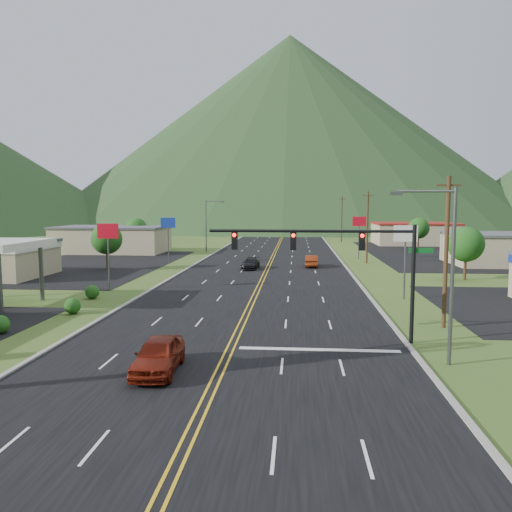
# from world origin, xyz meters

# --- Properties ---
(ground) EXTENTS (500.00, 500.00, 0.00)m
(ground) POSITION_xyz_m (0.00, 0.00, 0.00)
(ground) COLOR #2B491A
(ground) RESTS_ON ground
(road) EXTENTS (20.00, 460.00, 0.04)m
(road) POSITION_xyz_m (0.00, 0.00, 0.00)
(road) COLOR black
(road) RESTS_ON ground
(curb_east) EXTENTS (0.30, 460.00, 0.14)m
(curb_east) POSITION_xyz_m (10.15, 0.00, 0.00)
(curb_east) COLOR gray
(curb_east) RESTS_ON ground
(traffic_signal) EXTENTS (13.10, 0.43, 7.00)m
(traffic_signal) POSITION_xyz_m (6.48, 14.00, 5.33)
(traffic_signal) COLOR black
(traffic_signal) RESTS_ON ground
(streetlight_east) EXTENTS (3.28, 0.25, 9.00)m
(streetlight_east) POSITION_xyz_m (11.18, 10.00, 5.18)
(streetlight_east) COLOR #59595E
(streetlight_east) RESTS_ON ground
(streetlight_west) EXTENTS (3.28, 0.25, 9.00)m
(streetlight_west) POSITION_xyz_m (-11.68, 70.00, 5.18)
(streetlight_west) COLOR #59595E
(streetlight_west) RESTS_ON ground
(building_west_far) EXTENTS (18.40, 11.40, 4.50)m
(building_west_far) POSITION_xyz_m (-28.00, 68.00, 2.26)
(building_west_far) COLOR tan
(building_west_far) RESTS_ON ground
(building_east_mid) EXTENTS (14.40, 11.40, 4.30)m
(building_east_mid) POSITION_xyz_m (32.00, 55.00, 2.16)
(building_east_mid) COLOR tan
(building_east_mid) RESTS_ON ground
(building_east_far) EXTENTS (16.40, 12.40, 4.50)m
(building_east_far) POSITION_xyz_m (28.00, 90.00, 2.26)
(building_east_far) COLOR tan
(building_east_far) RESTS_ON ground
(pole_sign_west_a) EXTENTS (2.00, 0.18, 6.40)m
(pole_sign_west_a) POSITION_xyz_m (-14.00, 30.00, 5.05)
(pole_sign_west_a) COLOR #59595E
(pole_sign_west_a) RESTS_ON ground
(pole_sign_west_b) EXTENTS (2.00, 0.18, 6.40)m
(pole_sign_west_b) POSITION_xyz_m (-14.00, 52.00, 5.05)
(pole_sign_west_b) COLOR #59595E
(pole_sign_west_b) RESTS_ON ground
(pole_sign_east_a) EXTENTS (2.00, 0.18, 6.40)m
(pole_sign_east_a) POSITION_xyz_m (13.00, 28.00, 5.05)
(pole_sign_east_a) COLOR #59595E
(pole_sign_east_a) RESTS_ON ground
(pole_sign_east_b) EXTENTS (2.00, 0.18, 6.40)m
(pole_sign_east_b) POSITION_xyz_m (13.00, 60.00, 5.05)
(pole_sign_east_b) COLOR #59595E
(pole_sign_east_b) RESTS_ON ground
(tree_west_a) EXTENTS (3.84, 3.84, 5.82)m
(tree_west_a) POSITION_xyz_m (-20.00, 45.00, 3.89)
(tree_west_a) COLOR #382314
(tree_west_a) RESTS_ON ground
(tree_west_b) EXTENTS (3.84, 3.84, 5.82)m
(tree_west_b) POSITION_xyz_m (-25.00, 72.00, 3.89)
(tree_west_b) COLOR #382314
(tree_west_b) RESTS_ON ground
(tree_east_a) EXTENTS (3.84, 3.84, 5.82)m
(tree_east_a) POSITION_xyz_m (22.00, 40.00, 3.89)
(tree_east_a) COLOR #382314
(tree_east_a) RESTS_ON ground
(tree_east_b) EXTENTS (3.84, 3.84, 5.82)m
(tree_east_b) POSITION_xyz_m (26.00, 78.00, 3.89)
(tree_east_b) COLOR #382314
(tree_east_b) RESTS_ON ground
(utility_pole_a) EXTENTS (1.60, 0.28, 10.00)m
(utility_pole_a) POSITION_xyz_m (13.50, 18.00, 5.13)
(utility_pole_a) COLOR #382314
(utility_pole_a) RESTS_ON ground
(utility_pole_b) EXTENTS (1.60, 0.28, 10.00)m
(utility_pole_b) POSITION_xyz_m (13.50, 55.00, 5.13)
(utility_pole_b) COLOR #382314
(utility_pole_b) RESTS_ON ground
(utility_pole_c) EXTENTS (1.60, 0.28, 10.00)m
(utility_pole_c) POSITION_xyz_m (13.50, 95.00, 5.13)
(utility_pole_c) COLOR #382314
(utility_pole_c) RESTS_ON ground
(utility_pole_d) EXTENTS (1.60, 0.28, 10.00)m
(utility_pole_d) POSITION_xyz_m (13.50, 135.00, 5.13)
(utility_pole_d) COLOR #382314
(utility_pole_d) RESTS_ON ground
(mountain_n) EXTENTS (220.00, 220.00, 85.00)m
(mountain_n) POSITION_xyz_m (0.00, 220.00, 42.50)
(mountain_n) COLOR #1F391A
(mountain_n) RESTS_ON ground
(car_red_near) EXTENTS (2.18, 5.02, 1.68)m
(car_red_near) POSITION_xyz_m (-2.96, 7.62, 0.84)
(car_red_near) COLOR maroon
(car_red_near) RESTS_ON ground
(car_dark_mid) EXTENTS (2.32, 4.76, 1.33)m
(car_dark_mid) POSITION_xyz_m (-2.13, 47.11, 0.67)
(car_dark_mid) COLOR black
(car_dark_mid) RESTS_ON ground
(car_red_far) EXTENTS (1.84, 4.69, 1.52)m
(car_red_far) POSITION_xyz_m (5.71, 50.12, 0.76)
(car_red_far) COLOR maroon
(car_red_far) RESTS_ON ground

